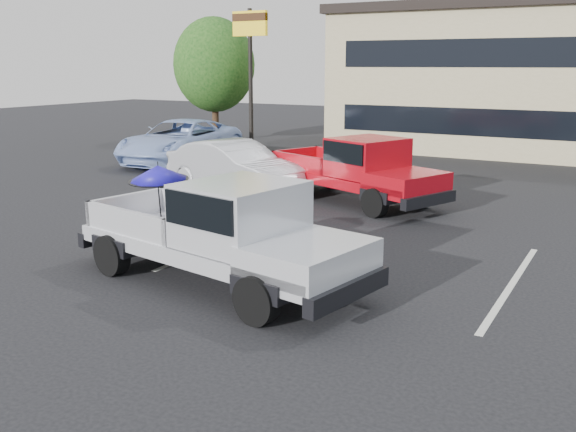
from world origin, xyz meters
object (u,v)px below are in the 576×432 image
red_pickup (363,168)px  silver_sedan (235,167)px  tree_left (214,65)px  blue_suv (180,141)px  motel_sign (250,42)px  silver_pickup (231,229)px

red_pickup → silver_sedan: red_pickup is taller
red_pickup → tree_left: bearing=162.1°
red_pickup → blue_suv: (-9.19, 3.61, -0.17)m
motel_sign → red_pickup: size_ratio=1.02×
motel_sign → red_pickup: (8.08, -7.06, -3.65)m
blue_suv → motel_sign: bearing=66.3°
silver_sedan → blue_suv: blue_suv is taller
tree_left → red_pickup: bearing=-39.8°
red_pickup → silver_sedan: bearing=-151.7°
silver_pickup → red_pickup: size_ratio=1.01×
motel_sign → silver_pickup: (8.77, -14.50, -3.60)m
silver_pickup → blue_suv: silver_pickup is taller
tree_left → silver_sedan: 13.62m
red_pickup → silver_pickup: bearing=-62.8°
blue_suv → silver_sedan: bearing=-43.5°
silver_sedan → blue_suv: 6.65m
red_pickup → silver_sedan: size_ratio=1.25×
silver_pickup → red_pickup: (-0.69, 7.44, -0.05)m
silver_pickup → blue_suv: (-9.87, 11.06, -0.22)m
motel_sign → red_pickup: bearing=-41.1°
silver_pickup → blue_suv: size_ratio=1.00×
tree_left → blue_suv: 7.64m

